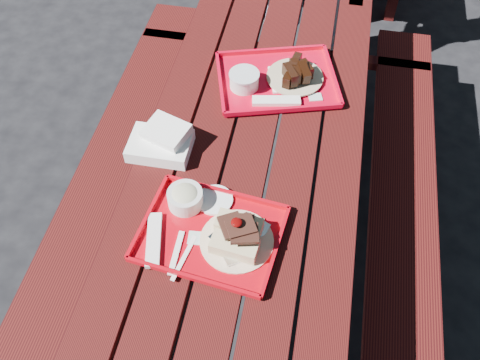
# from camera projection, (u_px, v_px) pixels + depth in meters

# --- Properties ---
(ground) EXTENTS (60.00, 60.00, 0.00)m
(ground) POSITION_uv_depth(u_px,v_px,m) (246.00, 266.00, 2.37)
(ground) COLOR black
(ground) RESTS_ON ground
(picnic_table_near) EXTENTS (1.41, 2.40, 0.75)m
(picnic_table_near) POSITION_uv_depth(u_px,v_px,m) (248.00, 192.00, 1.92)
(picnic_table_near) COLOR #48110D
(picnic_table_near) RESTS_ON ground
(near_tray) EXTENTS (0.44, 0.36, 0.13)m
(near_tray) POSITION_uv_depth(u_px,v_px,m) (212.00, 225.00, 1.58)
(near_tray) COLOR #B60511
(near_tray) RESTS_ON picnic_table_near
(far_tray) EXTENTS (0.51, 0.45, 0.07)m
(far_tray) POSITION_uv_depth(u_px,v_px,m) (275.00, 80.00, 1.98)
(far_tray) COLOR red
(far_tray) RESTS_ON picnic_table_near
(white_cloth) EXTENTS (0.21, 0.18, 0.08)m
(white_cloth) POSITION_uv_depth(u_px,v_px,m) (162.00, 142.00, 1.77)
(white_cloth) COLOR white
(white_cloth) RESTS_ON picnic_table_near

